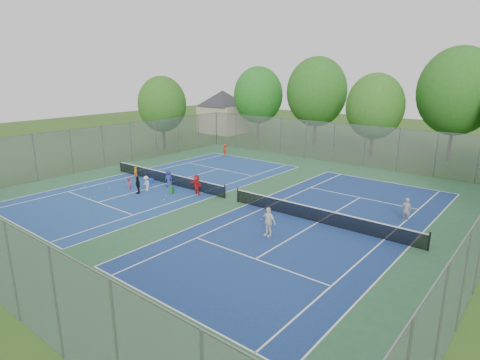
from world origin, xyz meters
name	(u,v)px	position (x,y,z in m)	size (l,w,h in m)	color
ground	(231,200)	(0.00, 0.00, 0.00)	(120.00, 120.00, 0.00)	#2C4F18
court_pad	(231,200)	(0.00, 0.00, 0.01)	(32.00, 32.00, 0.01)	#2B5A38
court_left	(167,183)	(-7.00, 0.00, 0.02)	(10.97, 23.77, 0.01)	navy
court_right	(318,222)	(7.00, 0.00, 0.02)	(10.97, 23.77, 0.01)	navy
net_left	(167,178)	(-7.00, 0.00, 0.46)	(12.87, 0.10, 0.91)	black
net_right	(318,216)	(7.00, 0.00, 0.46)	(12.87, 0.10, 0.91)	black
fence_north	(334,143)	(0.00, 16.00, 2.00)	(32.00, 0.10, 4.00)	gray
fence_west	(103,147)	(-16.00, 0.00, 2.00)	(32.00, 0.10, 4.00)	gray
house	(223,104)	(-22.00, 24.00, 4.21)	(11.03, 11.03, 7.30)	#B7A88C
tree_nw	(258,95)	(-14.00, 22.00, 5.89)	(6.40, 6.40, 9.58)	#443326
tree_nl	(317,92)	(-6.00, 23.00, 6.54)	(7.20, 7.20, 10.69)	#443326
tree_nc	(375,106)	(2.00, 21.00, 5.39)	(6.00, 6.00, 8.85)	#443326
tree_nr	(457,91)	(9.00, 24.00, 7.04)	(7.60, 7.60, 11.42)	#443326
tree_side_w	(162,104)	(-19.00, 10.00, 5.24)	(5.60, 5.60, 8.47)	#443326
ball_crate	(150,181)	(-8.21, -0.72, 0.17)	(0.40, 0.40, 0.34)	blue
ball_hopper	(171,190)	(-4.58, -1.65, 0.29)	(0.29, 0.29, 0.57)	#22802B
student_a	(136,173)	(-10.33, -0.60, 0.52)	(0.38, 0.25, 1.04)	orange
student_b	(129,184)	(-7.84, -3.12, 0.50)	(0.49, 0.38, 1.00)	#D95475
student_c	(146,183)	(-6.60, -2.38, 0.60)	(0.77, 0.44, 1.20)	silver
student_d	(138,185)	(-6.53, -3.24, 0.68)	(0.80, 0.33, 1.36)	black
student_e	(169,179)	(-6.04, -0.60, 0.70)	(0.69, 0.45, 1.40)	navy
student_f	(196,185)	(-2.87, -0.64, 0.78)	(1.44, 0.46, 1.55)	red
child_far_baseline	(225,150)	(-10.42, 11.28, 0.67)	(0.86, 0.49, 1.33)	#B02B19
instructor	(406,209)	(11.07, 3.68, 0.76)	(0.55, 0.36, 1.51)	gray
teen_court_b	(268,222)	(5.79, -3.62, 0.86)	(1.00, 0.42, 1.71)	silver
tennis_ball_0	(95,197)	(-8.22, -5.88, 0.03)	(0.07, 0.07, 0.07)	#D3E435
tennis_ball_1	(90,198)	(-8.34, -6.19, 0.03)	(0.07, 0.07, 0.07)	gold
tennis_ball_2	(164,200)	(-3.70, -3.11, 0.03)	(0.07, 0.07, 0.07)	#B1CD2F
tennis_ball_3	(126,196)	(-6.60, -4.32, 0.03)	(0.07, 0.07, 0.07)	#BADB33
tennis_ball_4	(110,188)	(-9.41, -3.83, 0.03)	(0.07, 0.07, 0.07)	gold
tennis_ball_5	(159,207)	(-2.76, -4.36, 0.03)	(0.07, 0.07, 0.07)	#C6E836
tennis_ball_6	(125,179)	(-10.74, -1.42, 0.03)	(0.07, 0.07, 0.07)	#C4E835
tennis_ball_7	(131,183)	(-9.40, -1.81, 0.03)	(0.07, 0.07, 0.07)	#A9CA2F
tennis_ball_8	(166,195)	(-4.48, -2.29, 0.03)	(0.07, 0.07, 0.07)	yellow
tennis_ball_9	(180,199)	(-2.91, -2.29, 0.03)	(0.07, 0.07, 0.07)	#A5C42D
tennis_ball_10	(85,186)	(-11.48, -4.76, 0.03)	(0.07, 0.07, 0.07)	#B3C82E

